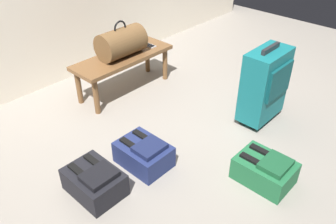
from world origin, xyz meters
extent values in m
plane|color=gray|center=(0.00, 0.00, 0.00)|extent=(6.60, 6.60, 0.00)
cube|color=brown|center=(0.17, 0.92, 0.36)|extent=(1.00, 0.36, 0.04)
cylinder|color=brown|center=(-0.27, 0.79, 0.17)|extent=(0.05, 0.05, 0.34)
cylinder|color=brown|center=(0.61, 0.79, 0.17)|extent=(0.05, 0.05, 0.34)
cylinder|color=brown|center=(-0.27, 1.05, 0.17)|extent=(0.05, 0.05, 0.34)
cylinder|color=brown|center=(0.61, 1.05, 0.17)|extent=(0.05, 0.05, 0.34)
cylinder|color=brown|center=(0.17, 0.92, 0.50)|extent=(0.44, 0.26, 0.26)
torus|color=black|center=(0.17, 0.92, 0.64)|extent=(0.14, 0.02, 0.14)
cube|color=silver|center=(0.50, 0.90, 0.38)|extent=(0.07, 0.14, 0.01)
cube|color=black|center=(0.50, 0.90, 0.38)|extent=(0.06, 0.13, 0.00)
cube|color=#14666B|center=(0.63, -0.32, 0.35)|extent=(0.42, 0.23, 0.60)
cube|color=#0E474A|center=(0.63, -0.45, 0.42)|extent=(0.34, 0.02, 0.27)
cube|color=#262628|center=(0.63, -0.32, 0.67)|extent=(0.24, 0.03, 0.04)
cylinder|color=black|center=(0.48, -0.24, 0.03)|extent=(0.02, 0.05, 0.05)
cylinder|color=black|center=(0.78, -0.24, 0.03)|extent=(0.02, 0.05, 0.05)
cube|color=#1E6038|center=(0.00, -0.73, 0.09)|extent=(0.28, 0.38, 0.17)
cube|color=#184D2C|center=(0.00, -0.80, 0.19)|extent=(0.21, 0.17, 0.04)
cube|color=black|center=(-0.06, -0.66, 0.18)|extent=(0.04, 0.19, 0.02)
cube|color=black|center=(0.07, -0.66, 0.18)|extent=(0.04, 0.19, 0.02)
cube|color=navy|center=(-0.45, 0.00, 0.09)|extent=(0.28, 0.38, 0.17)
cube|color=#182045|center=(-0.45, -0.07, 0.19)|extent=(0.21, 0.17, 0.04)
cube|color=black|center=(-0.51, 0.07, 0.18)|extent=(0.04, 0.19, 0.02)
cube|color=black|center=(-0.39, 0.07, 0.18)|extent=(0.04, 0.19, 0.02)
cube|color=black|center=(-0.86, 0.04, 0.09)|extent=(0.28, 0.38, 0.17)
cube|color=black|center=(-0.86, -0.03, 0.19)|extent=(0.21, 0.17, 0.04)
cube|color=black|center=(-0.92, 0.11, 0.18)|extent=(0.04, 0.19, 0.02)
cube|color=black|center=(-0.80, 0.11, 0.18)|extent=(0.04, 0.19, 0.02)
camera|label=1|loc=(-1.72, -1.42, 1.75)|focal=36.81mm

